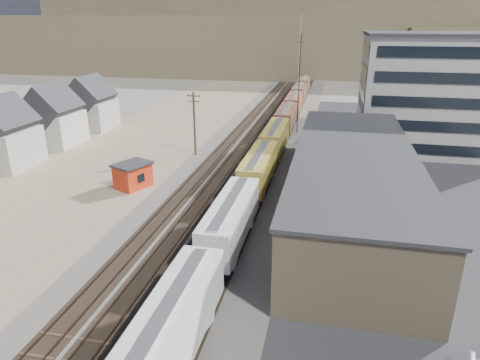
% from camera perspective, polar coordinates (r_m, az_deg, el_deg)
% --- Properties ---
extents(ground, '(300.00, 300.00, 0.00)m').
position_cam_1_polar(ground, '(31.15, -15.29, -20.76)').
color(ground, '#6B6356').
rests_on(ground, ground).
extents(ballast_bed, '(18.00, 200.00, 0.06)m').
position_cam_1_polar(ballast_bed, '(74.16, 2.25, 4.73)').
color(ballast_bed, '#4C4742').
rests_on(ballast_bed, ground).
extents(dirt_yard, '(24.00, 180.00, 0.03)m').
position_cam_1_polar(dirt_yard, '(71.31, -15.28, 3.35)').
color(dirt_yard, '#74634F').
rests_on(dirt_yard, ground).
extents(asphalt_lot, '(26.00, 120.00, 0.04)m').
position_cam_1_polar(asphalt_lot, '(59.67, 20.84, -0.64)').
color(asphalt_lot, '#232326').
rests_on(asphalt_lot, ground).
extents(rail_tracks, '(11.40, 200.00, 0.24)m').
position_cam_1_polar(rail_tracks, '(74.23, 1.83, 4.82)').
color(rail_tracks, black).
rests_on(rail_tracks, ground).
extents(freight_train, '(3.00, 119.74, 4.46)m').
position_cam_1_polar(freight_train, '(75.45, 5.50, 7.10)').
color(freight_train, black).
rests_on(freight_train, ground).
extents(warehouse, '(12.40, 40.40, 7.25)m').
position_cam_1_polar(warehouse, '(48.31, 14.69, -0.20)').
color(warehouse, '#9F8864').
rests_on(warehouse, ground).
extents(office_tower, '(22.60, 18.60, 18.45)m').
position_cam_1_polar(office_tower, '(77.66, 24.19, 10.68)').
color(office_tower, '#9E998E').
rests_on(office_tower, ground).
extents(utility_pole_north, '(2.20, 0.32, 10.00)m').
position_cam_1_polar(utility_pole_north, '(67.34, -6.10, 7.63)').
color(utility_pole_north, '#382619').
rests_on(utility_pole_north, ground).
extents(radio_mast, '(1.20, 0.16, 18.00)m').
position_cam_1_polar(radio_mast, '(81.31, 7.88, 12.51)').
color(radio_mast, black).
rests_on(radio_mast, ground).
extents(hills_north, '(265.00, 80.00, 32.00)m').
position_cam_1_polar(hills_north, '(188.72, 9.01, 18.44)').
color(hills_north, brown).
rests_on(hills_north, ground).
extents(maintenance_shed, '(4.97, 5.48, 3.27)m').
position_cam_1_polar(maintenance_shed, '(56.19, -14.09, 0.64)').
color(maintenance_shed, red).
rests_on(maintenance_shed, ground).
extents(parked_car_blue, '(3.86, 5.43, 1.37)m').
position_cam_1_polar(parked_car_blue, '(83.90, 23.02, 5.44)').
color(parked_car_blue, navy).
rests_on(parked_car_blue, ground).
extents(parked_car_far, '(2.36, 4.64, 1.51)m').
position_cam_1_polar(parked_car_far, '(86.18, 23.29, 5.81)').
color(parked_car_far, white).
rests_on(parked_car_far, ground).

